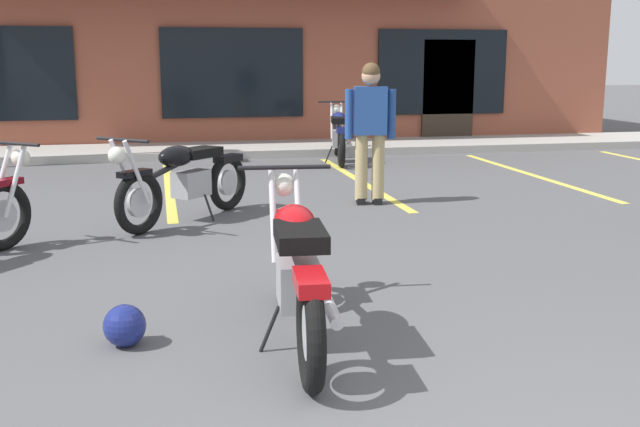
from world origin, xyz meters
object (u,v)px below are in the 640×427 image
(motorcycle_foreground_classic, at_px, (297,268))
(person_in_shorts_foreground, at_px, (370,125))
(motorcycle_silver_naked, at_px, (185,179))
(motorcycle_black_cruiser, at_px, (339,134))
(helmet_on_pavement, at_px, (125,326))

(motorcycle_foreground_classic, bearing_deg, person_in_shorts_foreground, 68.63)
(person_in_shorts_foreground, bearing_deg, motorcycle_foreground_classic, -111.37)
(motorcycle_foreground_classic, height_order, person_in_shorts_foreground, person_in_shorts_foreground)
(motorcycle_foreground_classic, height_order, motorcycle_silver_naked, same)
(motorcycle_foreground_classic, bearing_deg, motorcycle_black_cruiser, 74.74)
(motorcycle_silver_naked, xyz_separation_m, helmet_on_pavement, (-0.50, -3.57, -0.33))
(motorcycle_silver_naked, bearing_deg, person_in_shorts_foreground, 14.03)
(person_in_shorts_foreground, bearing_deg, helmet_on_pavement, -123.25)
(motorcycle_black_cruiser, bearing_deg, motorcycle_foreground_classic, -105.26)
(person_in_shorts_foreground, bearing_deg, motorcycle_silver_naked, -165.97)
(person_in_shorts_foreground, bearing_deg, motorcycle_black_cruiser, 81.86)
(motorcycle_black_cruiser, distance_m, person_in_shorts_foreground, 3.93)
(person_in_shorts_foreground, relative_size, helmet_on_pavement, 6.44)
(motorcycle_foreground_classic, height_order, helmet_on_pavement, motorcycle_foreground_classic)
(motorcycle_silver_naked, distance_m, helmet_on_pavement, 3.62)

